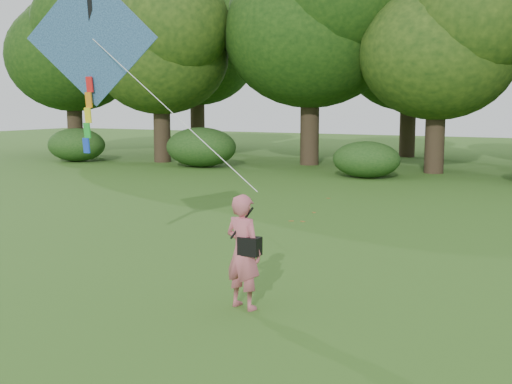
% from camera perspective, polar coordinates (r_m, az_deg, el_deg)
% --- Properties ---
extents(ground, '(100.00, 100.00, 0.00)m').
position_cam_1_polar(ground, '(8.37, 0.35, -12.42)').
color(ground, '#265114').
rests_on(ground, ground).
extents(man_kite_flyer, '(0.68, 0.52, 1.65)m').
position_cam_1_polar(man_kite_flyer, '(9.11, -1.14, -5.32)').
color(man_kite_flyer, '#C25B69').
rests_on(man_kite_flyer, ground).
extents(crossbody_bag, '(0.43, 0.20, 0.68)m').
position_cam_1_polar(crossbody_bag, '(9.00, -0.58, -4.77)').
color(crossbody_bag, black).
rests_on(crossbody_bag, ground).
extents(flying_kite, '(4.56, 1.11, 3.42)m').
position_cam_1_polar(flying_kite, '(11.31, -14.37, 12.86)').
color(flying_kite, '#223C97').
rests_on(flying_kite, ground).
extents(shrub_band, '(39.15, 3.22, 1.88)m').
position_cam_1_polar(shrub_band, '(25.05, 17.31, 2.89)').
color(shrub_band, '#264919').
rests_on(shrub_band, ground).
extents(fallen_leaves, '(10.91, 13.74, 0.01)m').
position_cam_1_polar(fallen_leaves, '(14.20, 11.93, -4.04)').
color(fallen_leaves, brown).
rests_on(fallen_leaves, ground).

